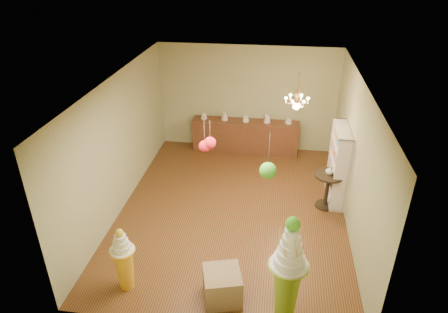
# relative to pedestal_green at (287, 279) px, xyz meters

# --- Properties ---
(floor) EXTENTS (6.50, 6.50, 0.00)m
(floor) POSITION_rel_pedestal_green_xyz_m (-1.19, 2.85, -0.82)
(floor) COLOR #573317
(floor) RESTS_ON ground
(ceiling) EXTENTS (6.50, 6.50, 0.00)m
(ceiling) POSITION_rel_pedestal_green_xyz_m (-1.19, 2.85, 2.18)
(ceiling) COLOR silver
(ceiling) RESTS_ON ground
(wall_back) EXTENTS (5.00, 0.04, 3.00)m
(wall_back) POSITION_rel_pedestal_green_xyz_m (-1.19, 6.10, 0.68)
(wall_back) COLOR tan
(wall_back) RESTS_ON ground
(wall_front) EXTENTS (5.00, 0.04, 3.00)m
(wall_front) POSITION_rel_pedestal_green_xyz_m (-1.19, -0.40, 0.68)
(wall_front) COLOR tan
(wall_front) RESTS_ON ground
(wall_left) EXTENTS (0.04, 6.50, 3.00)m
(wall_left) POSITION_rel_pedestal_green_xyz_m (-3.69, 2.85, 0.68)
(wall_left) COLOR tan
(wall_left) RESTS_ON ground
(wall_right) EXTENTS (0.04, 6.50, 3.00)m
(wall_right) POSITION_rel_pedestal_green_xyz_m (1.31, 2.85, 0.68)
(wall_right) COLOR tan
(wall_right) RESTS_ON ground
(pedestal_green) EXTENTS (0.68, 0.68, 1.98)m
(pedestal_green) POSITION_rel_pedestal_green_xyz_m (0.00, 0.00, 0.00)
(pedestal_green) COLOR #8CB528
(pedestal_green) RESTS_ON floor
(pedestal_orange) EXTENTS (0.48, 0.48, 1.25)m
(pedestal_orange) POSITION_rel_pedestal_green_xyz_m (-2.75, 0.28, -0.30)
(pedestal_orange) COLOR gold
(pedestal_orange) RESTS_ON floor
(burlap_riser) EXTENTS (0.76, 0.76, 0.56)m
(burlap_riser) POSITION_rel_pedestal_green_xyz_m (-1.05, 0.25, -0.54)
(burlap_riser) COLOR olive
(burlap_riser) RESTS_ON floor
(sideboard) EXTENTS (3.04, 0.54, 1.16)m
(sideboard) POSITION_rel_pedestal_green_xyz_m (-1.19, 5.82, -0.34)
(sideboard) COLOR #5B311C
(sideboard) RESTS_ON floor
(shelving_unit) EXTENTS (0.33, 1.20, 1.80)m
(shelving_unit) POSITION_rel_pedestal_green_xyz_m (1.15, 3.65, 0.08)
(shelving_unit) COLOR beige
(shelving_unit) RESTS_ON floor
(round_table) EXTENTS (0.81, 0.81, 0.86)m
(round_table) POSITION_rel_pedestal_green_xyz_m (0.91, 3.27, -0.27)
(round_table) COLOR black
(round_table) RESTS_ON floor
(vase) EXTENTS (0.22, 0.22, 0.19)m
(vase) POSITION_rel_pedestal_green_xyz_m (0.91, 3.27, 0.13)
(vase) COLOR beige
(vase) RESTS_ON round_table
(pom_red_left) EXTENTS (0.19, 0.19, 0.60)m
(pom_red_left) POSITION_rel_pedestal_green_xyz_m (-1.44, 1.02, 1.67)
(pom_red_left) COLOR #3F3A2D
(pom_red_left) RESTS_ON ceiling
(pom_green_mid) EXTENTS (0.26, 0.26, 0.80)m
(pom_green_mid) POSITION_rel_pedestal_green_xyz_m (-0.40, 0.67, 1.50)
(pom_green_mid) COLOR #3F3A2D
(pom_green_mid) RESTS_ON ceiling
(pom_red_right) EXTENTS (0.19, 0.19, 0.54)m
(pom_red_right) POSITION_rel_pedestal_green_xyz_m (-1.35, 1.02, 1.74)
(pom_red_right) COLOR #3F3A2D
(pom_red_right) RESTS_ON ceiling
(chandelier) EXTENTS (0.60, 0.60, 0.85)m
(chandelier) POSITION_rel_pedestal_green_xyz_m (0.08, 3.72, 1.48)
(chandelier) COLOR #C78646
(chandelier) RESTS_ON ceiling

